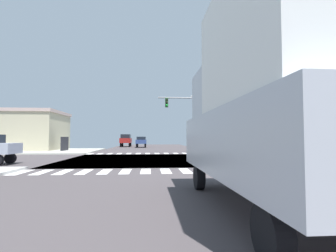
{
  "coord_description": "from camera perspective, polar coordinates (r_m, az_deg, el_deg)",
  "views": [
    {
      "loc": [
        -0.57,
        -20.11,
        1.66
      ],
      "look_at": [
        1.29,
        5.35,
        2.86
      ],
      "focal_mm": 27.23,
      "sensor_mm": 36.0,
      "label": 1
    }
  ],
  "objects": [
    {
      "name": "ground",
      "position": [
        20.19,
        -2.57,
        -7.48
      ],
      "size": [
        90.0,
        90.0,
        0.05
      ],
      "color": "#463F41"
    },
    {
      "name": "sidewalk_corner_ne",
      "position": [
        34.9,
        18.78,
        -5.16
      ],
      "size": [
        12.0,
        12.0,
        0.14
      ],
      "color": "#B2ADA3",
      "rests_on": "ground"
    },
    {
      "name": "sidewalk_corner_nw",
      "position": [
        34.47,
        -25.42,
        -5.08
      ],
      "size": [
        12.0,
        12.0,
        0.14
      ],
      "color": "#AFAEA2",
      "rests_on": "ground"
    },
    {
      "name": "crosswalk_near",
      "position": [
        12.92,
        -2.76,
        -10.05
      ],
      "size": [
        13.5,
        2.0,
        0.01
      ],
      "color": "white",
      "rests_on": "ground"
    },
    {
      "name": "crosswalk_far",
      "position": [
        27.46,
        -3.53,
        -6.14
      ],
      "size": [
        13.5,
        2.0,
        0.01
      ],
      "color": "white",
      "rests_on": "ground"
    },
    {
      "name": "traffic_signal_mast",
      "position": [
        28.27,
        7.42,
        3.75
      ],
      "size": [
        7.94,
        0.55,
        6.46
      ],
      "color": "gray",
      "rests_on": "ground"
    },
    {
      "name": "street_lamp",
      "position": [
        42.57,
        7.0,
        2.06
      ],
      "size": [
        1.78,
        0.32,
        8.74
      ],
      "color": "gray",
      "rests_on": "ground"
    },
    {
      "name": "bank_building",
      "position": [
        38.74,
        -30.09,
        -0.93
      ],
      "size": [
        12.07,
        8.33,
        5.2
      ],
      "color": "#B5AC8D",
      "rests_on": "ground"
    },
    {
      "name": "box_truck_nearside_1",
      "position": [
        6.18,
        20.6,
        5.91
      ],
      "size": [
        2.4,
        7.2,
        4.85
      ],
      "color": "black",
      "rests_on": "ground"
    },
    {
      "name": "suv_middle_3",
      "position": [
        48.8,
        -9.4,
        -2.97
      ],
      "size": [
        1.96,
        4.6,
        2.34
      ],
      "rotation": [
        0.0,
        0.0,
        3.14
      ],
      "color": "black",
      "rests_on": "ground"
    },
    {
      "name": "sedan_inner_4",
      "position": [
        45.14,
        -6.01,
        -3.37
      ],
      "size": [
        1.8,
        4.3,
        1.88
      ],
      "rotation": [
        0.0,
        0.0,
        3.14
      ],
      "color": "black",
      "rests_on": "ground"
    }
  ]
}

